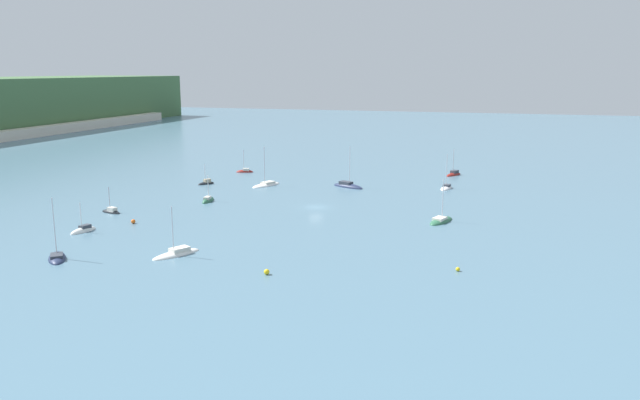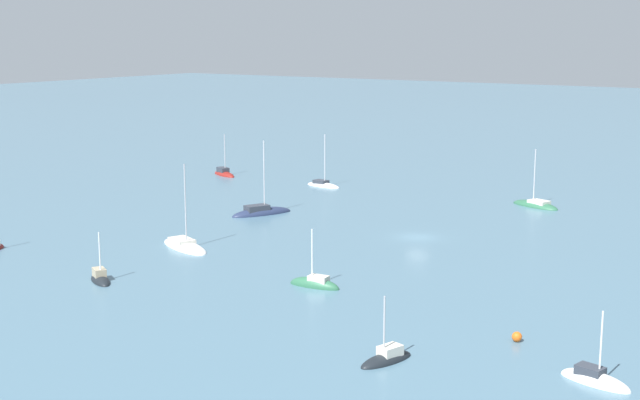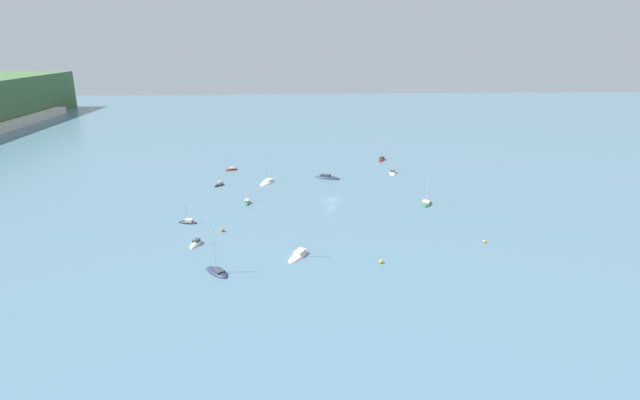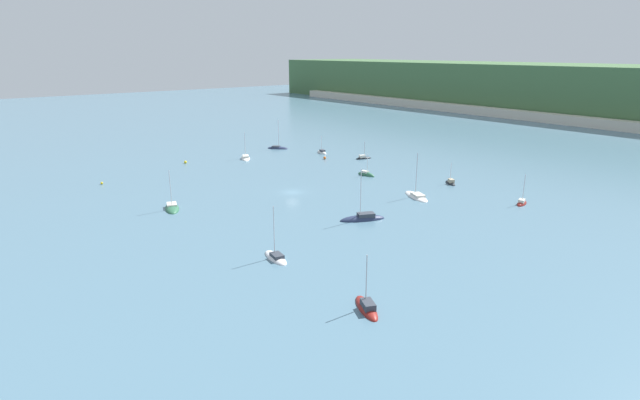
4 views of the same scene
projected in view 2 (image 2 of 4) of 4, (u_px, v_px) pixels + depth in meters
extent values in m
plane|color=slate|center=(417.00, 237.00, 104.68)|extent=(600.00, 600.00, 0.00)
ellipsoid|color=black|center=(386.00, 361.00, 65.44)|extent=(3.00, 5.16, 1.20)
cube|color=silver|center=(390.00, 351.00, 65.55)|extent=(1.62, 2.02, 0.78)
cylinder|color=#B2B2B7|center=(384.00, 327.00, 64.78)|extent=(0.14, 0.14, 4.70)
ellipsoid|color=white|center=(185.00, 247.00, 99.84)|extent=(9.33, 6.03, 1.25)
cube|color=beige|center=(182.00, 241.00, 100.30)|extent=(3.73, 3.09, 0.54)
cylinder|color=#B2B2B7|center=(185.00, 205.00, 98.56)|extent=(0.14, 0.14, 9.16)
ellipsoid|color=silver|center=(323.00, 186.00, 139.21)|extent=(6.58, 3.05, 1.18)
cube|color=#333842|center=(321.00, 182.00, 139.43)|extent=(2.48, 1.81, 0.58)
cylinder|color=silver|center=(325.00, 159.00, 138.21)|extent=(0.14, 0.14, 7.86)
ellipsoid|color=#2D6647|center=(535.00, 206.00, 123.19)|extent=(7.96, 5.03, 1.53)
cube|color=silver|center=(539.00, 202.00, 122.59)|extent=(3.17, 2.67, 0.52)
cylinder|color=silver|center=(535.00, 176.00, 122.70)|extent=(0.14, 0.14, 7.51)
ellipsoid|color=maroon|center=(224.00, 175.00, 149.79)|extent=(6.68, 4.47, 1.36)
cube|color=#333842|center=(223.00, 170.00, 150.07)|extent=(2.68, 2.20, 0.88)
cylinder|color=#B2B2B7|center=(225.00, 154.00, 148.84)|extent=(0.14, 0.14, 6.58)
ellipsoid|color=#232D4C|center=(262.00, 214.00, 117.97)|extent=(5.99, 8.90, 1.78)
cube|color=#333842|center=(257.00, 208.00, 117.45)|extent=(2.94, 3.57, 0.80)
cylinder|color=silver|center=(264.00, 176.00, 117.23)|extent=(0.14, 0.14, 9.28)
ellipsoid|color=black|center=(101.00, 281.00, 86.34)|extent=(4.68, 3.58, 1.20)
cube|color=tan|center=(99.00, 273.00, 86.51)|extent=(1.94, 1.74, 0.88)
cylinder|color=silver|center=(100.00, 256.00, 85.65)|extent=(0.14, 0.14, 4.60)
ellipsoid|color=#2D6647|center=(315.00, 286.00, 84.61)|extent=(5.37, 2.06, 1.78)
cube|color=beige|center=(318.00, 279.00, 84.26)|extent=(1.98, 1.29, 0.63)
cylinder|color=silver|center=(312.00, 255.00, 84.17)|extent=(0.14, 0.14, 5.07)
ellipsoid|color=white|center=(595.00, 383.00, 61.42)|extent=(5.50, 2.80, 1.61)
cube|color=#333842|center=(590.00, 371.00, 61.57)|extent=(2.11, 1.57, 0.67)
cylinder|color=silver|center=(601.00, 345.00, 60.70)|extent=(0.14, 0.14, 4.80)
sphere|color=orange|center=(517.00, 337.00, 69.52)|extent=(0.80, 0.80, 0.80)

